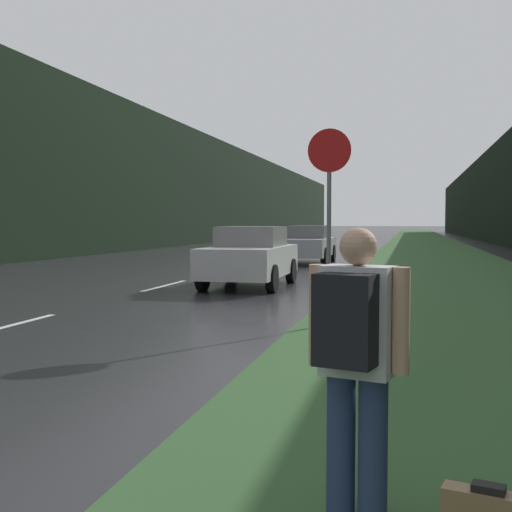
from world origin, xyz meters
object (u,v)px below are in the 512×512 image
object	(u,v)px
stop_sign	(329,206)
car_passing_far	(309,244)
hitchhiker_with_backpack	(355,356)
car_passing_near	(250,256)

from	to	relation	value
stop_sign	car_passing_far	distance (m)	16.17
stop_sign	hitchhiker_with_backpack	xyz separation A→B (m)	(0.97, -6.72, -0.98)
hitchhiker_with_backpack	stop_sign	bearing A→B (deg)	112.81
car_passing_near	car_passing_far	size ratio (longest dim) A/B	0.89
car_passing_far	stop_sign	bearing A→B (deg)	99.94
hitchhiker_with_backpack	car_passing_near	xyz separation A→B (m)	(-3.75, 12.66, -0.16)
stop_sign	hitchhiker_with_backpack	world-z (taller)	stop_sign
stop_sign	car_passing_far	xyz separation A→B (m)	(-2.78, 15.89, -1.14)
hitchhiker_with_backpack	car_passing_near	world-z (taller)	hitchhiker_with_backpack
car_passing_near	car_passing_far	world-z (taller)	car_passing_near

